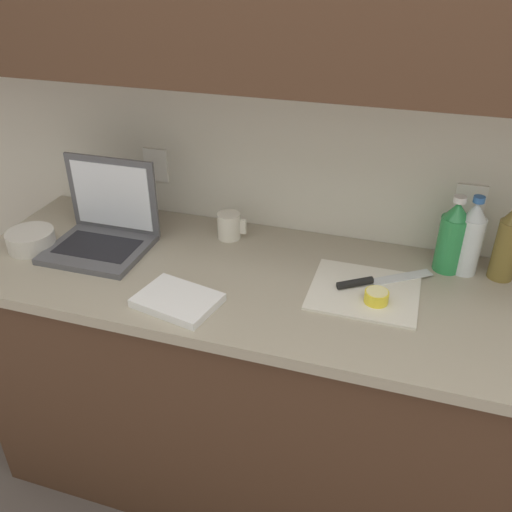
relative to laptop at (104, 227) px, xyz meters
name	(u,v)px	position (x,y,z in m)	size (l,w,h in m)	color
ground_plane	(349,495)	(0.89, -0.04, -0.95)	(12.00, 12.00, 0.00)	#564C47
wall_back	(418,32)	(0.89, 0.22, 0.60)	(5.20, 0.38, 2.60)	silver
counter_unit	(369,408)	(0.92, -0.03, -0.50)	(2.55, 0.66, 0.89)	#472D1E
laptop	(104,227)	(0.00, 0.00, 0.00)	(0.32, 0.27, 0.28)	#515156
cutting_board	(364,291)	(0.86, -0.02, -0.06)	(0.31, 0.27, 0.01)	silver
knife	(368,281)	(0.86, 0.01, -0.05)	(0.27, 0.20, 0.02)	silver
lemon_half_cut	(377,297)	(0.89, -0.07, -0.04)	(0.07, 0.07, 0.04)	yellow
bottle_green_soda	(508,243)	(1.23, 0.18, 0.05)	(0.07, 0.07, 0.26)	olive
bottle_oil_tall	(470,239)	(1.13, 0.18, 0.05)	(0.07, 0.07, 0.25)	silver
bottle_water_clear	(452,237)	(1.08, 0.18, 0.05)	(0.08, 0.08, 0.24)	#2D934C
measuring_cup	(229,226)	(0.37, 0.17, -0.02)	(0.10, 0.08, 0.09)	silver
bowl_white	(31,240)	(-0.22, -0.09, -0.03)	(0.15, 0.15, 0.06)	beige
dish_towel	(178,300)	(0.37, -0.24, -0.05)	(0.22, 0.16, 0.02)	white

